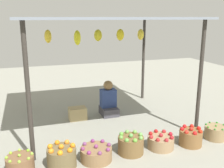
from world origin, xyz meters
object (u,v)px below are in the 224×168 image
basket_limes (20,164)px  basket_purple_onions (96,154)px  vendor_person (108,102)px  basket_red_tomatoes (191,137)px  basket_oranges (62,157)px  basket_green_apples (131,145)px  basket_red_apples (161,142)px  wooden_crate_near_vendor (78,113)px  basket_green_chilies (215,132)px

basket_limes → basket_purple_onions: (1.10, -0.03, -0.02)m
vendor_person → basket_purple_onions: 1.98m
basket_purple_onions → basket_red_tomatoes: basket_red_tomatoes is taller
basket_limes → basket_purple_onions: 1.11m
basket_oranges → basket_green_apples: size_ratio=1.02×
vendor_person → basket_red_apples: size_ratio=1.76×
vendor_person → basket_limes: 2.60m
basket_oranges → basket_red_apples: basket_oranges is taller
basket_limes → basket_oranges: bearing=-5.3°
basket_red_apples → wooden_crate_near_vendor: size_ratio=1.21×
basket_limes → basket_oranges: 0.58m
basket_limes → basket_red_apples: basket_limes is taller
basket_oranges → basket_red_tomatoes: bearing=-0.1°
basket_green_chilies → basket_limes: bearing=-179.9°
basket_red_apples → basket_red_tomatoes: basket_red_tomatoes is taller
basket_red_apples → wooden_crate_near_vendor: same height
basket_green_apples → basket_oranges: bearing=-176.9°
basket_oranges → basket_green_apples: 1.12m
basket_red_tomatoes → wooden_crate_near_vendor: basket_red_tomatoes is taller
basket_oranges → basket_purple_onions: bearing=3.0°
vendor_person → basket_red_tomatoes: vendor_person is taller
basket_red_tomatoes → vendor_person: bearing=115.9°
basket_purple_onions → wooden_crate_near_vendor: wooden_crate_near_vendor is taller
basket_green_apples → basket_limes: bearing=-179.8°
basket_red_apples → basket_green_chilies: basket_green_chilies is taller
basket_purple_onions → basket_oranges: bearing=-177.0°
basket_red_apples → basket_red_tomatoes: (0.54, -0.07, 0.03)m
vendor_person → basket_limes: size_ratio=1.99×
basket_green_chilies → basket_red_apples: bearing=179.9°
basket_oranges → basket_red_tomatoes: (2.20, -0.01, -0.02)m
basket_oranges → basket_green_apples: basket_oranges is taller
vendor_person → basket_limes: (-1.88, -1.78, -0.17)m
wooden_crate_near_vendor → basket_green_apples: bearing=-72.6°
basket_red_tomatoes → wooden_crate_near_vendor: (-1.62, 1.77, -0.01)m
basket_red_tomatoes → wooden_crate_near_vendor: 2.39m
basket_oranges → basket_green_chilies: basket_oranges is taller
basket_purple_onions → basket_green_apples: 0.59m
vendor_person → basket_red_tomatoes: size_ratio=2.01×
basket_green_apples → basket_red_tomatoes: size_ratio=1.08×
basket_purple_onions → basket_red_tomatoes: 1.67m
basket_oranges → basket_red_apples: size_ratio=0.96×
wooden_crate_near_vendor → basket_red_tomatoes: bearing=-47.5°
vendor_person → basket_red_apples: 1.82m
basket_purple_onions → wooden_crate_near_vendor: size_ratio=1.33×
basket_limes → wooden_crate_near_vendor: (1.16, 1.71, 0.01)m
basket_green_chilies → wooden_crate_near_vendor: (-2.18, 1.70, 0.01)m
vendor_person → basket_green_chilies: size_ratio=2.03×
vendor_person → basket_green_chilies: 2.31m
basket_oranges → basket_green_chilies: (2.77, 0.06, -0.04)m
basket_red_apples → basket_green_chilies: 1.11m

